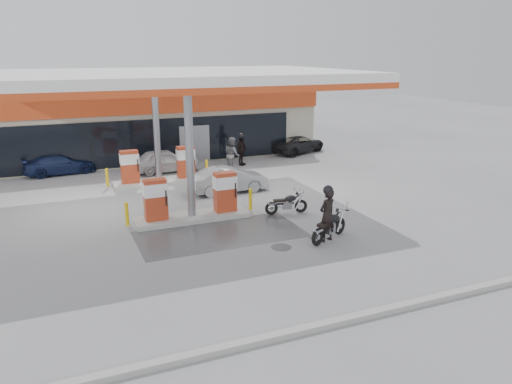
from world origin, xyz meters
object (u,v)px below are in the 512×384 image
Objects in this scene: main_motorcycle at (329,227)px; parked_car_left at (60,164)px; pump_island_near at (191,202)px; pump_island_far at (159,170)px; biker_main at (327,215)px; biker_walking at (241,150)px; sedan_white at (165,161)px; attendant at (232,154)px; parked_car_right at (297,144)px; hatchback_silver at (229,180)px; parked_motorcycle at (287,204)px.

main_motorcycle is 0.51× the size of parked_car_left.
pump_island_far is (0.00, 6.00, 0.00)m from pump_island_near.
parked_car_left reaches higher than main_motorcycle.
biker_main is 12.37m from biker_walking.
pump_island_near is 8.35m from sedan_white.
parked_car_right is at bearing -61.61° from attendant.
biker_walking is (4.43, -0.11, 0.25)m from sedan_white.
pump_island_near is at bearing 146.93° from attendant.
pump_island_near is 1.25× the size of parked_car_right.
biker_walking is at bearing -107.75° from parked_car_left.
pump_island_far is at bearing -88.50° from biker_main.
pump_island_far is at bearing 84.20° from main_motorcycle.
pump_island_far is 1.41× the size of hatchback_silver.
main_motorcycle is 1.01× the size of attendant.
pump_island_near is at bearing -163.93° from biker_walking.
biker_main is 1.07× the size of biker_walking.
pump_island_far is at bearing -138.96° from parked_car_left.
hatchback_silver is at bearing 114.50° from parked_motorcycle.
pump_island_far reaches higher than main_motorcycle.
biker_main is 0.51× the size of parked_car_left.
pump_island_far is 3.92m from hatchback_silver.
parked_car_right is (6.21, 11.11, 0.16)m from parked_motorcycle.
parked_motorcycle is 0.49× the size of sedan_white.
biker_main reaches higher than parked_car_right.
hatchback_silver reaches higher than parked_motorcycle.
hatchback_silver reaches higher than parked_car_right.
pump_island_far is 10.89m from parked_car_right.
parked_motorcycle is 9.57m from sedan_white.
parked_motorcycle is (3.79, -6.80, -0.30)m from pump_island_far.
biker_main is at bearing -157.05° from parked_car_left.
parked_car_left is (-8.21, 14.07, -0.41)m from biker_main.
attendant is (4.28, 7.00, 0.24)m from pump_island_near.
hatchback_silver is at bearing 155.95° from attendant.
parked_motorcycle is at bearing -60.90° from pump_island_far.
main_motorcycle is at bearing 176.30° from attendant.
main_motorcycle is (3.88, -3.98, -0.24)m from pump_island_near.
sedan_white is at bearing 78.50° from parked_car_right.
biker_walking is (1.57, 12.27, -0.07)m from biker_main.
pump_island_far reaches higher than parked_motorcycle.
hatchback_silver is at bearing -140.93° from parked_car_left.
hatchback_silver is at bearing -160.69° from sedan_white.
hatchback_silver is (-1.09, 3.95, 0.19)m from parked_motorcycle.
parked_car_right is at bearing -96.13° from parked_car_left.
pump_island_far is 2.70× the size of attendant.
pump_island_near is 2.71× the size of biker_main.
pump_island_far reaches higher than biker_walking.
pump_island_near reaches higher than parked_motorcycle.
pump_island_near is 1.00× the size of pump_island_far.
sedan_white reaches higher than parked_car_left.
parked_motorcycle is 0.50× the size of hatchback_silver.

